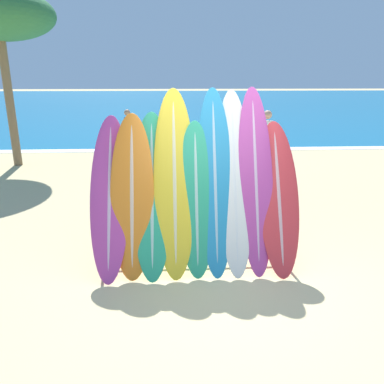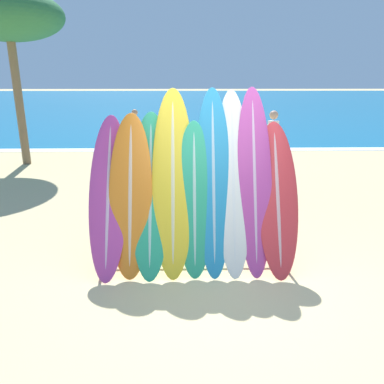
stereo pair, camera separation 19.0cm
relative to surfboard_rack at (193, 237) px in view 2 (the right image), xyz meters
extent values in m
plane|color=tan|center=(0.36, -0.43, -0.46)|extent=(160.00, 160.00, 0.00)
cube|color=#146693|center=(0.36, 38.60, -0.46)|extent=(120.00, 60.00, 0.00)
cube|color=white|center=(0.36, 8.90, -0.46)|extent=(120.00, 0.60, 0.01)
cylinder|color=slate|center=(-1.29, 0.00, -0.04)|extent=(0.04, 0.04, 0.85)
cylinder|color=slate|center=(1.29, 0.00, -0.04)|extent=(0.04, 0.04, 0.85)
cylinder|color=slate|center=(0.00, 0.00, 0.36)|extent=(2.63, 0.04, 0.04)
cylinder|color=slate|center=(0.00, 0.00, -0.34)|extent=(2.63, 0.04, 0.04)
ellipsoid|color=#B23D8E|center=(-1.16, 0.09, 0.58)|extent=(0.53, 1.17, 2.10)
ellipsoid|color=#CAA1BE|center=(-1.16, 0.09, 0.58)|extent=(0.10, 1.13, 2.02)
ellipsoid|color=orange|center=(-0.85, 0.06, 0.60)|extent=(0.59, 0.98, 2.14)
ellipsoid|color=beige|center=(-0.85, 0.06, 0.60)|extent=(0.11, 0.95, 2.05)
ellipsoid|color=#289E70|center=(-0.59, 0.09, 0.61)|extent=(0.55, 1.12, 2.14)
ellipsoid|color=#9AC3B3|center=(-0.59, 0.09, 0.61)|extent=(0.10, 1.08, 2.06)
ellipsoid|color=yellow|center=(-0.28, 0.14, 0.77)|extent=(0.58, 1.18, 2.47)
ellipsoid|color=beige|center=(-0.28, 0.14, 0.77)|extent=(0.10, 1.14, 2.37)
ellipsoid|color=#289E70|center=(0.02, 0.04, 0.55)|extent=(0.50, 0.90, 2.03)
ellipsoid|color=#9AC3B3|center=(0.02, 0.04, 0.55)|extent=(0.09, 0.88, 1.95)
ellipsoid|color=teal|center=(0.28, 0.14, 0.77)|extent=(0.49, 1.12, 2.47)
ellipsoid|color=#98BACC|center=(0.28, 0.14, 0.77)|extent=(0.09, 1.08, 2.37)
ellipsoid|color=silver|center=(0.55, 0.15, 0.76)|extent=(0.49, 1.15, 2.44)
ellipsoid|color=silver|center=(0.55, 0.15, 0.76)|extent=(0.09, 1.11, 2.34)
ellipsoid|color=#B23D8E|center=(0.85, 0.14, 0.78)|extent=(0.48, 1.11, 2.48)
ellipsoid|color=#CAA1BE|center=(0.85, 0.14, 0.78)|extent=(0.09, 1.08, 2.38)
ellipsoid|color=red|center=(1.16, 0.06, 0.54)|extent=(0.57, 1.07, 2.00)
ellipsoid|color=#D59E9F|center=(1.16, 0.06, 0.54)|extent=(0.10, 1.03, 1.93)
cylinder|color=tan|center=(2.32, 5.13, -0.05)|extent=(0.12, 0.12, 0.83)
cylinder|color=tan|center=(2.20, 5.26, -0.05)|extent=(0.12, 0.12, 0.83)
cube|color=gold|center=(2.26, 5.19, 0.24)|extent=(0.27, 0.27, 0.25)
cube|color=white|center=(2.26, 5.19, 0.69)|extent=(0.29, 0.29, 0.65)
sphere|color=tan|center=(2.26, 5.19, 1.16)|extent=(0.23, 0.23, 0.23)
cylinder|color=#A87A5B|center=(-1.80, 7.88, -0.09)|extent=(0.10, 0.10, 0.74)
cylinder|color=#A87A5B|center=(-1.74, 8.02, -0.09)|extent=(0.10, 0.10, 0.74)
cube|color=#CC4C3D|center=(-1.77, 7.95, 0.16)|extent=(0.20, 0.24, 0.22)
cube|color=#3370BC|center=(-1.77, 7.95, 0.56)|extent=(0.22, 0.26, 0.58)
sphere|color=#A87A5B|center=(-1.77, 7.95, 0.99)|extent=(0.21, 0.21, 0.21)
cylinder|color=brown|center=(-5.02, 6.70, 1.38)|extent=(0.24, 0.24, 3.69)
ellipsoid|color=#286638|center=(-5.02, 6.70, 3.77)|extent=(3.09, 3.09, 1.39)
camera|label=1|loc=(-0.31, -4.80, 2.14)|focal=35.00mm
camera|label=2|loc=(-0.12, -4.80, 2.14)|focal=35.00mm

